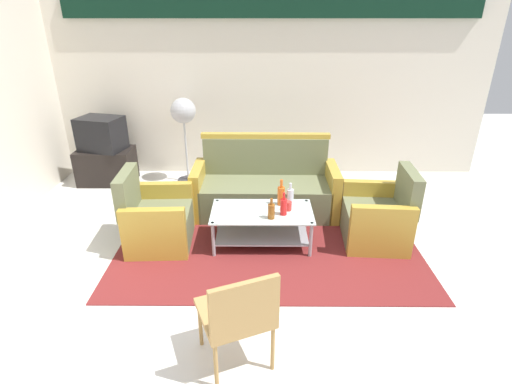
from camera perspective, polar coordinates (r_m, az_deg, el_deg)
The scene contains 16 objects.
ground_plane at distance 3.84m, azimuth 3.00°, elevation -13.80°, with size 14.00×14.00×0.00m, color silver.
wall_back at distance 6.12m, azimuth 2.10°, elevation 16.12°, with size 6.52×0.19×2.80m.
rug at distance 4.55m, azimuth 1.70°, elevation -6.88°, with size 3.28×2.24×0.01m, color maroon.
couch at distance 5.04m, azimuth 1.32°, elevation 0.44°, with size 1.81×0.76×0.96m.
armchair_left at distance 4.49m, azimuth -14.13°, elevation -3.96°, with size 0.73×0.79×0.85m.
armchair_right at distance 4.61m, azimuth 17.22°, elevation -3.60°, with size 0.74×0.80×0.85m.
coffee_table at distance 4.35m, azimuth 0.85°, elevation -4.38°, with size 1.10×0.60×0.40m.
bottle_orange at distance 4.39m, azimuth 3.63°, elevation -0.48°, with size 0.08×0.08×0.30m.
bottle_red at distance 4.18m, azimuth 4.00°, elevation -2.07°, with size 0.07×0.07×0.26m.
bottle_brown at distance 4.10m, azimuth 2.22°, elevation -2.73°, with size 0.07×0.07×0.23m.
bottle_clear at distance 4.41m, azimuth 4.94°, elevation -0.62°, with size 0.08×0.08×0.26m.
cup at distance 4.30m, azimuth 4.63°, elevation -2.01°, with size 0.08×0.08×0.10m, color red.
tv_stand at distance 6.37m, azimuth -20.72°, elevation 3.54°, with size 0.80×0.50×0.52m, color black.
television at distance 6.22m, azimuth -21.39°, elevation 7.84°, with size 0.69×0.58×0.48m.
pedestal_fan at distance 5.87m, azimuth -10.40°, elevation 10.75°, with size 0.36×0.36×1.27m.
wicker_chair at distance 2.84m, azimuth -2.52°, elevation -16.99°, with size 0.63×0.63×0.84m.
Camera 1 is at (-0.17, -3.00, 2.38)m, focal length 27.75 mm.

